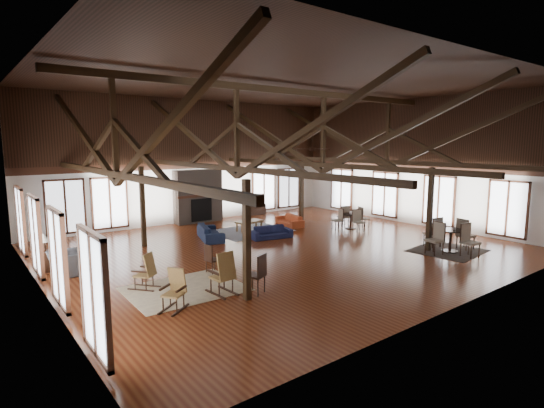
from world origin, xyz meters
TOP-DOWN VIEW (x-y plane):
  - floor at (0.00, 0.00)m, footprint 16.00×16.00m
  - ceiling at (0.00, 0.00)m, footprint 16.00×14.00m
  - wall_back at (0.00, 7.00)m, footprint 16.00×0.02m
  - wall_front at (0.00, -7.00)m, footprint 16.00×0.02m
  - wall_left at (-8.00, 0.00)m, footprint 0.02×14.00m
  - wall_right at (8.00, 0.00)m, footprint 0.02×14.00m
  - roof_truss at (0.00, 0.00)m, footprint 15.60×14.07m
  - post_grid at (0.00, 0.00)m, footprint 8.16×7.16m
  - fireplace at (0.00, 6.67)m, footprint 2.50×0.69m
  - ceiling_fan at (0.50, -1.00)m, footprint 1.60×1.60m
  - sofa_navy_front at (0.66, 1.60)m, footprint 1.82×1.01m
  - sofa_navy_left at (-1.41, 2.99)m, footprint 2.15×1.37m
  - sofa_orange at (3.01, 3.22)m, footprint 1.82×1.00m
  - coffee_table at (0.74, 3.31)m, footprint 1.32×0.82m
  - vase at (0.59, 3.30)m, footprint 0.18×0.18m
  - armchair at (-7.20, 1.54)m, footprint 1.11×0.99m
  - side_table_lamp at (-7.60, 2.21)m, footprint 0.47×0.47m
  - rocking_chair_a at (-5.72, -1.22)m, footprint 0.81×0.86m
  - rocking_chair_b at (-4.29, -2.86)m, footprint 0.55×0.93m
  - rocking_chair_c at (-5.70, -2.96)m, footprint 0.87×0.78m
  - side_chair_a at (-3.66, -1.06)m, footprint 0.43×0.43m
  - side_chair_b at (-3.54, -3.36)m, footprint 0.60×0.60m
  - cafe_table_near at (4.50, -4.08)m, footprint 2.22×2.22m
  - cafe_table_far at (4.77, 0.95)m, footprint 1.87×1.87m
  - cup_near at (4.57, -4.16)m, footprint 0.14×0.14m
  - cup_far at (4.69, 0.89)m, footprint 0.15×0.15m
  - tv_console at (3.54, 6.75)m, footprint 1.10×0.41m
  - television at (3.52, 6.75)m, footprint 1.04×0.24m
  - rug_tan at (-4.92, -1.86)m, footprint 3.05×2.42m
  - rug_navy at (0.77, 3.29)m, footprint 3.46×2.67m
  - rug_dark at (4.55, -3.96)m, footprint 2.61×2.42m

SIDE VIEW (x-z plane):
  - floor at x=0.00m, z-range 0.00..0.00m
  - rug_navy at x=0.77m, z-range 0.00..0.01m
  - rug_tan at x=-4.92m, z-range 0.00..0.01m
  - rug_dark at x=4.55m, z-range 0.00..0.01m
  - sofa_navy_front at x=0.66m, z-range 0.00..0.50m
  - sofa_orange at x=3.01m, z-range 0.00..0.50m
  - tv_console at x=3.54m, z-range 0.00..0.55m
  - sofa_navy_left at x=-1.41m, z-range 0.00..0.59m
  - armchair at x=-7.20m, z-range 0.00..0.67m
  - coffee_table at x=0.74m, z-range 0.18..0.65m
  - side_table_lamp at x=-7.60m, z-range -0.15..1.05m
  - rocking_chair_c at x=-5.70m, z-range -0.03..0.97m
  - rocking_chair_a at x=-5.72m, z-range -0.03..0.97m
  - cafe_table_far at x=4.77m, z-range 0.00..0.96m
  - side_chair_a at x=-3.66m, z-range 0.07..0.97m
  - rocking_chair_b at x=-4.29m, z-range -0.03..1.12m
  - vase at x=0.59m, z-range 0.47..0.66m
  - cafe_table_near at x=4.50m, z-range 0.00..1.14m
  - side_chair_b at x=-3.54m, z-range 0.09..1.15m
  - cup_far at x=4.69m, z-range 0.69..0.79m
  - television at x=3.52m, z-range 0.55..1.14m
  - cup_near at x=4.57m, z-range 0.82..0.91m
  - fireplace at x=0.00m, z-range -0.01..2.59m
  - post_grid at x=0.00m, z-range 0.00..3.05m
  - wall_back at x=0.00m, z-range 0.00..6.00m
  - wall_front at x=0.00m, z-range 0.00..6.00m
  - wall_left at x=-8.00m, z-range 0.00..6.00m
  - wall_right at x=8.00m, z-range 0.00..6.00m
  - ceiling_fan at x=0.50m, z-range 3.36..4.11m
  - roof_truss at x=0.00m, z-range 2.46..5.60m
  - ceiling at x=0.00m, z-range 5.99..6.01m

